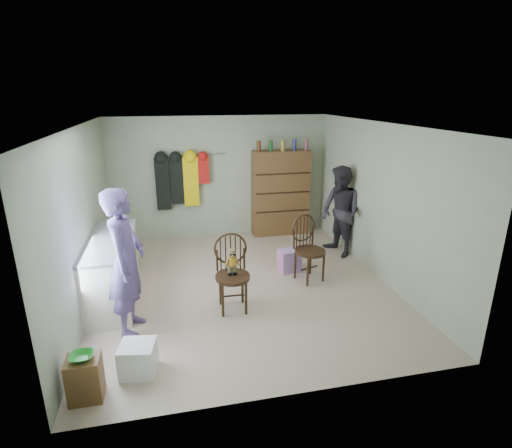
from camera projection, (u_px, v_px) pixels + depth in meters
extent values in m
plane|color=#C2B39C|center=(243.00, 285.00, 6.38)|extent=(5.00, 5.00, 0.00)
plane|color=#ABB799|center=(220.00, 177.00, 8.31)|extent=(4.50, 0.00, 4.50)
plane|color=#ABB799|center=(83.00, 220.00, 5.53)|extent=(0.00, 5.00, 5.00)
plane|color=#ABB799|center=(379.00, 202.00, 6.45)|extent=(0.00, 5.00, 5.00)
plane|color=white|center=(242.00, 125.00, 5.60)|extent=(5.00, 5.00, 0.00)
cube|color=silver|center=(113.00, 271.00, 5.84)|extent=(0.60, 1.80, 0.90)
cube|color=slate|center=(109.00, 241.00, 5.70)|extent=(0.64, 1.86, 0.04)
cylinder|color=#99999E|center=(132.00, 276.00, 5.46)|extent=(0.02, 0.02, 0.14)
cylinder|color=#99999E|center=(136.00, 252.00, 6.30)|extent=(0.02, 0.02, 0.14)
cube|color=brown|center=(85.00, 379.00, 3.96)|extent=(0.32, 0.28, 0.46)
imported|color=green|center=(81.00, 357.00, 3.88)|extent=(0.23, 0.23, 0.06)
cube|color=white|center=(138.00, 359.00, 4.35)|extent=(0.42, 0.41, 0.35)
cylinder|color=#382313|center=(233.00, 277.00, 5.52)|extent=(0.50, 0.50, 0.05)
cylinder|color=#382313|center=(223.00, 301.00, 5.42)|extent=(0.04, 0.04, 0.48)
cylinder|color=#382313|center=(246.00, 299.00, 5.48)|extent=(0.04, 0.04, 0.48)
cylinder|color=#382313|center=(220.00, 289.00, 5.73)|extent=(0.04, 0.04, 0.48)
cylinder|color=#382313|center=(242.00, 287.00, 5.79)|extent=(0.04, 0.04, 0.48)
torus|color=#382313|center=(230.00, 249.00, 5.59)|extent=(0.47, 0.05, 0.47)
cylinder|color=#382313|center=(217.00, 260.00, 5.60)|extent=(0.03, 0.03, 0.32)
cylinder|color=#382313|center=(244.00, 258.00, 5.66)|extent=(0.03, 0.03, 0.32)
cylinder|color=gold|center=(232.00, 261.00, 5.47)|extent=(0.12, 0.12, 0.11)
cylinder|color=#475128|center=(232.00, 269.00, 5.50)|extent=(0.07, 0.07, 0.17)
sphere|color=#9E7042|center=(232.00, 254.00, 5.43)|extent=(0.11, 0.11, 0.11)
cylinder|color=#475128|center=(232.00, 251.00, 5.42)|extent=(0.09, 0.09, 0.04)
cube|color=black|center=(232.00, 255.00, 5.39)|extent=(0.08, 0.01, 0.02)
cylinder|color=#382313|center=(310.00, 251.00, 6.41)|extent=(0.61, 0.61, 0.05)
cylinder|color=#382313|center=(308.00, 272.00, 6.28)|extent=(0.04, 0.04, 0.48)
cylinder|color=#382313|center=(323.00, 268.00, 6.44)|extent=(0.04, 0.04, 0.48)
cylinder|color=#382313|center=(295.00, 265.00, 6.55)|extent=(0.04, 0.04, 0.48)
cylinder|color=#382313|center=(310.00, 261.00, 6.71)|extent=(0.04, 0.04, 0.48)
torus|color=#382313|center=(303.00, 228.00, 6.46)|extent=(0.45, 0.18, 0.47)
cylinder|color=#382313|center=(294.00, 239.00, 6.40)|extent=(0.03, 0.03, 0.32)
cylinder|color=#382313|center=(313.00, 235.00, 6.59)|extent=(0.03, 0.03, 0.32)
cube|color=pink|center=(289.00, 260.00, 6.86)|extent=(0.39, 0.33, 0.38)
imported|color=#584783|center=(126.00, 262.00, 4.92)|extent=(0.55, 0.75, 1.88)
imported|color=#2D2B33|center=(340.00, 212.00, 7.35)|extent=(0.81, 0.94, 1.68)
cube|color=brown|center=(281.00, 193.00, 8.49)|extent=(1.20, 0.38, 1.80)
cube|color=#382313|center=(283.00, 211.00, 8.43)|extent=(1.16, 0.02, 0.03)
cube|color=#382313|center=(283.00, 193.00, 8.30)|extent=(1.16, 0.02, 0.03)
cube|color=#382313|center=(283.00, 174.00, 8.17)|extent=(1.16, 0.02, 0.03)
cylinder|color=#592D14|center=(259.00, 146.00, 7.98)|extent=(0.08, 0.08, 0.22)
cylinder|color=#19591E|center=(271.00, 146.00, 8.03)|extent=(0.07, 0.07, 0.22)
cylinder|color=#A59933|center=(283.00, 146.00, 8.08)|extent=(0.09, 0.09, 0.22)
cylinder|color=navy|center=(295.00, 145.00, 8.13)|extent=(0.07, 0.07, 0.24)
cylinder|color=#8C3F59|center=(306.00, 145.00, 8.18)|extent=(0.08, 0.08, 0.23)
cylinder|color=#99999E|center=(200.00, 154.00, 8.02)|extent=(1.00, 0.02, 0.02)
cube|color=black|center=(163.00, 184.00, 7.97)|extent=(0.28, 0.10, 1.05)
cube|color=black|center=(177.00, 181.00, 8.02)|extent=(0.26, 0.10, 0.95)
cube|color=yellow|center=(191.00, 181.00, 8.08)|extent=(0.30, 0.10, 1.00)
cube|color=red|center=(203.00, 170.00, 8.06)|extent=(0.22, 0.10, 0.55)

